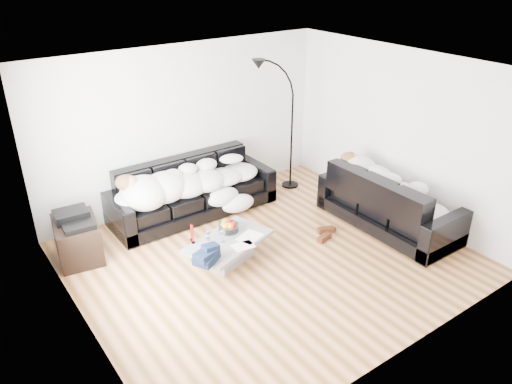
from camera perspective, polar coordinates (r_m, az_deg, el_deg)
ground at (r=6.99m, az=1.44°, el=-7.52°), size 5.00×5.00×0.00m
wall_back at (r=8.14m, az=-8.08°, el=7.47°), size 5.00×0.02×2.60m
wall_left at (r=5.39m, az=-20.21°, el=-4.16°), size 0.02×4.50×2.60m
wall_right at (r=8.02m, az=16.08°, el=6.40°), size 0.02×4.50×2.60m
ceiling at (r=5.95m, az=1.73°, el=13.77°), size 5.00×5.00×0.00m
sofa_back at (r=7.97m, az=-7.24°, el=0.38°), size 2.66×0.92×0.87m
sofa_right at (r=7.81m, az=15.01°, el=-0.88°), size 0.94×2.19×0.89m
sleeper_back at (r=7.85m, az=-7.15°, el=1.64°), size 2.25×0.78×0.45m
sleeper_right at (r=7.72m, az=15.18°, el=0.49°), size 0.79×1.88×0.46m
teal_cushion at (r=8.05m, az=11.33°, el=2.54°), size 0.42×0.38×0.20m
coffee_table at (r=6.84m, az=-3.13°, el=-6.68°), size 1.32×1.00×0.34m
fruit_bowl at (r=6.90m, az=-3.16°, el=-3.85°), size 0.29×0.29×0.17m
wine_glass_a at (r=6.72m, az=-5.48°, el=-4.87°), size 0.08×0.08×0.16m
wine_glass_b at (r=6.62m, az=-5.58°, el=-5.42°), size 0.08×0.08×0.16m
wine_glass_c at (r=6.66m, az=-3.86°, el=-5.05°), size 0.09×0.09×0.18m
candle_left at (r=6.65m, az=-7.24°, el=-4.84°), size 0.06×0.06×0.27m
candle_right at (r=6.72m, az=-7.40°, el=-4.63°), size 0.05×0.05×0.24m
newspaper_a at (r=6.79m, az=-0.72°, el=-5.14°), size 0.41×0.36×0.01m
newspaper_b at (r=6.60m, az=-1.47°, el=-6.15°), size 0.31×0.24×0.01m
navy_jacket at (r=6.25m, az=-5.56°, el=-6.64°), size 0.39×0.35×0.16m
shoes at (r=7.51m, az=7.89°, el=-4.75°), size 0.42×0.31×0.09m
av_cabinet at (r=7.29m, az=-19.73°, el=-5.15°), size 0.68×0.88×0.55m
stereo at (r=7.12m, az=-20.14°, el=-2.79°), size 0.47×0.37×0.13m
floor_lamp at (r=8.66m, az=4.11°, el=6.93°), size 0.80×0.47×2.06m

